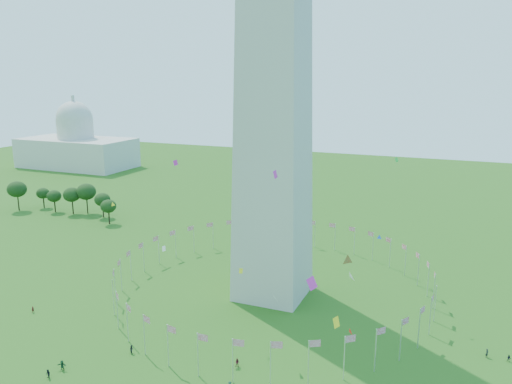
% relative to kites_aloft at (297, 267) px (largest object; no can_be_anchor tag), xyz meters
% --- Properties ---
extents(flag_ring, '(80.24, 80.24, 9.00)m').
position_rel_kites_aloft_xyz_m(flag_ring, '(-14.40, 24.65, -14.04)').
color(flag_ring, silver).
rests_on(flag_ring, ground).
extents(capitol_building, '(70.00, 35.00, 46.00)m').
position_rel_kites_aloft_xyz_m(capitol_building, '(-194.40, 154.65, 4.46)').
color(capitol_building, beige).
rests_on(capitol_building, ground).
extents(kites_aloft, '(105.28, 70.62, 33.83)m').
position_rel_kites_aloft_xyz_m(kites_aloft, '(0.00, 0.00, 0.00)').
color(kites_aloft, white).
rests_on(kites_aloft, ground).
extents(tree_line_west, '(55.37, 15.77, 12.42)m').
position_rel_kites_aloft_xyz_m(tree_line_west, '(-121.18, 65.53, -13.05)').
color(tree_line_west, '#204316').
rests_on(tree_line_west, ground).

